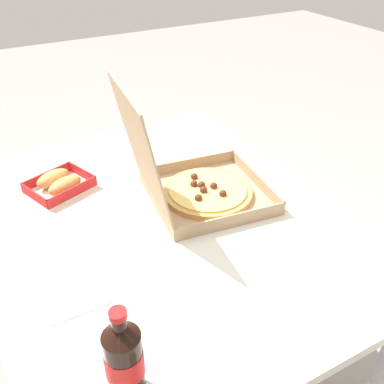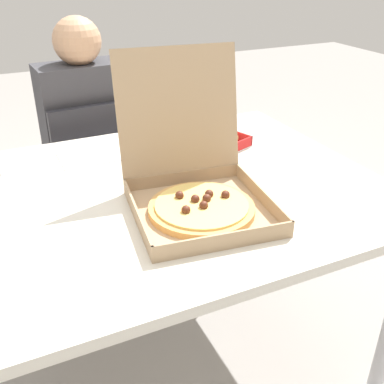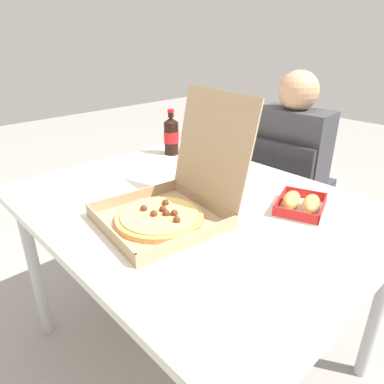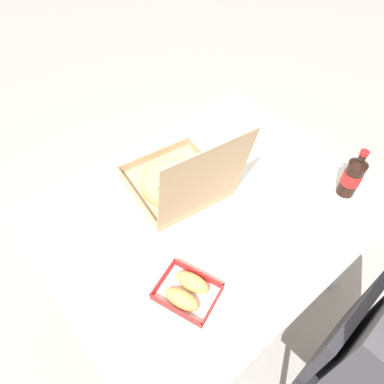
# 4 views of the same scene
# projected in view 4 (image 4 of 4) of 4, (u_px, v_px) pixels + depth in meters

# --- Properties ---
(ground_plane) EXTENTS (10.00, 10.00, 0.00)m
(ground_plane) POSITION_uv_depth(u_px,v_px,m) (204.00, 289.00, 1.93)
(ground_plane) COLOR gray
(dining_table) EXTENTS (1.27, 1.00, 0.75)m
(dining_table) POSITION_uv_depth(u_px,v_px,m) (208.00, 218.00, 1.42)
(dining_table) COLOR silver
(dining_table) RESTS_ON ground_plane
(chair) EXTENTS (0.42, 0.42, 0.83)m
(chair) POSITION_uv_depth(u_px,v_px,m) (358.00, 370.00, 1.23)
(chair) COLOR #232328
(chair) RESTS_ON ground_plane
(pizza_box_open) EXTENTS (0.41, 0.47, 0.40)m
(pizza_box_open) POSITION_uv_depth(u_px,v_px,m) (180.00, 181.00, 1.37)
(pizza_box_open) COLOR tan
(pizza_box_open) RESTS_ON dining_table
(bread_side_box) EXTENTS (0.21, 0.23, 0.06)m
(bread_side_box) POSITION_uv_depth(u_px,v_px,m) (187.00, 291.00, 1.11)
(bread_side_box) COLOR white
(bread_side_box) RESTS_ON dining_table
(cola_bottle) EXTENTS (0.07, 0.07, 0.22)m
(cola_bottle) POSITION_uv_depth(u_px,v_px,m) (353.00, 176.00, 1.34)
(cola_bottle) COLOR black
(cola_bottle) RESTS_ON dining_table
(paper_menu) EXTENTS (0.21, 0.15, 0.00)m
(paper_menu) POSITION_uv_depth(u_px,v_px,m) (297.00, 239.00, 1.26)
(paper_menu) COLOR white
(paper_menu) RESTS_ON dining_table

